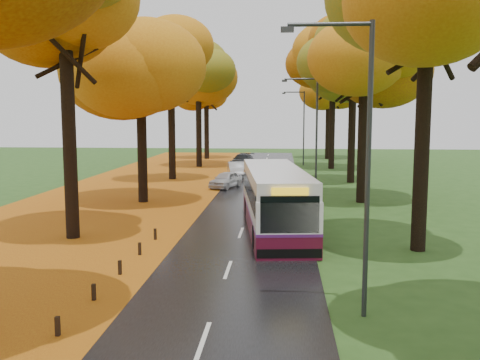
# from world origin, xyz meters

# --- Properties ---
(road) EXTENTS (6.50, 90.00, 0.04)m
(road) POSITION_xyz_m (0.00, 25.00, 0.02)
(road) COLOR black
(road) RESTS_ON ground
(centre_line) EXTENTS (0.12, 90.00, 0.01)m
(centre_line) POSITION_xyz_m (0.00, 25.00, 0.04)
(centre_line) COLOR silver
(centre_line) RESTS_ON road
(leaf_verge) EXTENTS (12.00, 90.00, 0.02)m
(leaf_verge) POSITION_xyz_m (-9.00, 25.00, 0.01)
(leaf_verge) COLOR #86310C
(leaf_verge) RESTS_ON ground
(leaf_drift) EXTENTS (0.90, 90.00, 0.01)m
(leaf_drift) POSITION_xyz_m (-3.05, 25.00, 0.04)
(leaf_drift) COLOR #BE7B13
(leaf_drift) RESTS_ON road
(trees_left) EXTENTS (9.20, 74.00, 13.88)m
(trees_left) POSITION_xyz_m (-7.18, 27.06, 9.53)
(trees_left) COLOR black
(trees_left) RESTS_ON ground
(trees_right) EXTENTS (9.30, 74.20, 13.96)m
(trees_right) POSITION_xyz_m (7.19, 26.91, 9.69)
(trees_right) COLOR black
(trees_right) RESTS_ON ground
(bollard_row) EXTENTS (0.11, 23.51, 0.52)m
(bollard_row) POSITION_xyz_m (-3.70, 4.70, 0.26)
(bollard_row) COLOR black
(bollard_row) RESTS_ON ground
(streetlamp_near) EXTENTS (2.45, 0.18, 8.00)m
(streetlamp_near) POSITION_xyz_m (3.95, 8.00, 4.71)
(streetlamp_near) COLOR #333538
(streetlamp_near) RESTS_ON ground
(streetlamp_mid) EXTENTS (2.45, 0.18, 8.00)m
(streetlamp_mid) POSITION_xyz_m (3.95, 30.00, 4.71)
(streetlamp_mid) COLOR #333538
(streetlamp_mid) RESTS_ON ground
(streetlamp_far) EXTENTS (2.45, 0.18, 8.00)m
(streetlamp_far) POSITION_xyz_m (3.95, 52.00, 4.71)
(streetlamp_far) COLOR #333538
(streetlamp_far) RESTS_ON ground
(bus) EXTENTS (3.82, 11.40, 2.94)m
(bus) POSITION_xyz_m (1.57, 18.84, 1.58)
(bus) COLOR #4E0C21
(bus) RESTS_ON road
(car_white) EXTENTS (2.58, 3.87, 1.22)m
(car_white) POSITION_xyz_m (-2.32, 33.23, 0.65)
(car_white) COLOR silver
(car_white) RESTS_ON road
(car_silver) EXTENTS (2.07, 4.18, 1.32)m
(car_silver) POSITION_xyz_m (-2.10, 40.06, 0.70)
(car_silver) COLOR #A4A7AC
(car_silver) RESTS_ON road
(car_dark) EXTENTS (2.63, 4.80, 1.32)m
(car_dark) POSITION_xyz_m (-2.32, 49.74, 0.70)
(car_dark) COLOR black
(car_dark) RESTS_ON road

